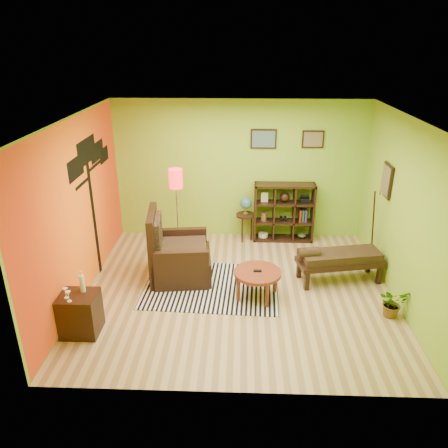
{
  "coord_description": "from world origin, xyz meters",
  "views": [
    {
      "loc": [
        0.0,
        -6.2,
        3.86
      ],
      "look_at": [
        -0.24,
        0.34,
        1.05
      ],
      "focal_mm": 35.0,
      "sensor_mm": 36.0,
      "label": 1
    }
  ],
  "objects_px": {
    "side_cabinet": "(80,313)",
    "bench": "(338,258)",
    "armchair": "(177,258)",
    "potted_plant": "(392,306)",
    "cube_shelf": "(284,212)",
    "coffee_table": "(257,275)",
    "globe_table": "(246,208)",
    "floor_lamp": "(176,187)"
  },
  "relations": [
    {
      "from": "side_cabinet",
      "to": "bench",
      "type": "xyz_separation_m",
      "value": [
        3.88,
        1.57,
        0.12
      ]
    },
    {
      "from": "armchair",
      "to": "side_cabinet",
      "type": "relative_size",
      "value": 1.33
    },
    {
      "from": "bench",
      "to": "globe_table",
      "type": "bearing_deg",
      "value": 134.53
    },
    {
      "from": "armchair",
      "to": "potted_plant",
      "type": "relative_size",
      "value": 2.75
    },
    {
      "from": "globe_table",
      "to": "potted_plant",
      "type": "bearing_deg",
      "value": -49.89
    },
    {
      "from": "coffee_table",
      "to": "side_cabinet",
      "type": "height_order",
      "value": "side_cabinet"
    },
    {
      "from": "side_cabinet",
      "to": "bench",
      "type": "bearing_deg",
      "value": 22.05
    },
    {
      "from": "floor_lamp",
      "to": "bench",
      "type": "distance_m",
      "value": 3.09
    },
    {
      "from": "armchair",
      "to": "globe_table",
      "type": "xyz_separation_m",
      "value": [
        1.19,
        1.54,
        0.33
      ]
    },
    {
      "from": "floor_lamp",
      "to": "globe_table",
      "type": "relative_size",
      "value": 1.84
    },
    {
      "from": "floor_lamp",
      "to": "cube_shelf",
      "type": "xyz_separation_m",
      "value": [
        2.05,
        0.81,
        -0.79
      ]
    },
    {
      "from": "coffee_table",
      "to": "bench",
      "type": "height_order",
      "value": "bench"
    },
    {
      "from": "coffee_table",
      "to": "side_cabinet",
      "type": "distance_m",
      "value": 2.7
    },
    {
      "from": "coffee_table",
      "to": "cube_shelf",
      "type": "distance_m",
      "value": 2.28
    },
    {
      "from": "coffee_table",
      "to": "side_cabinet",
      "type": "bearing_deg",
      "value": -157.94
    },
    {
      "from": "floor_lamp",
      "to": "cube_shelf",
      "type": "distance_m",
      "value": 2.34
    },
    {
      "from": "cube_shelf",
      "to": "side_cabinet",
      "type": "bearing_deg",
      "value": -134.17
    },
    {
      "from": "armchair",
      "to": "potted_plant",
      "type": "distance_m",
      "value": 3.53
    },
    {
      "from": "cube_shelf",
      "to": "coffee_table",
      "type": "bearing_deg",
      "value": -105.56
    },
    {
      "from": "armchair",
      "to": "potted_plant",
      "type": "bearing_deg",
      "value": -17.13
    },
    {
      "from": "side_cabinet",
      "to": "cube_shelf",
      "type": "bearing_deg",
      "value": 45.83
    },
    {
      "from": "potted_plant",
      "to": "coffee_table",
      "type": "bearing_deg",
      "value": 167.31
    },
    {
      "from": "bench",
      "to": "potted_plant",
      "type": "distance_m",
      "value": 1.21
    },
    {
      "from": "coffee_table",
      "to": "side_cabinet",
      "type": "relative_size",
      "value": 0.81
    },
    {
      "from": "globe_table",
      "to": "bench",
      "type": "relative_size",
      "value": 0.62
    },
    {
      "from": "floor_lamp",
      "to": "bench",
      "type": "xyz_separation_m",
      "value": [
        2.82,
        -0.83,
        -0.96
      ]
    },
    {
      "from": "coffee_table",
      "to": "cube_shelf",
      "type": "height_order",
      "value": "cube_shelf"
    },
    {
      "from": "globe_table",
      "to": "cube_shelf",
      "type": "bearing_deg",
      "value": 4.63
    },
    {
      "from": "armchair",
      "to": "floor_lamp",
      "type": "xyz_separation_m",
      "value": [
        -0.08,
        0.8,
        1.02
      ]
    },
    {
      "from": "side_cabinet",
      "to": "potted_plant",
      "type": "xyz_separation_m",
      "value": [
        4.5,
        0.56,
        -0.14
      ]
    },
    {
      "from": "coffee_table",
      "to": "potted_plant",
      "type": "xyz_separation_m",
      "value": [
        2.0,
        -0.45,
        -0.22
      ]
    },
    {
      "from": "coffee_table",
      "to": "armchair",
      "type": "relative_size",
      "value": 0.61
    },
    {
      "from": "floor_lamp",
      "to": "coffee_table",
      "type": "bearing_deg",
      "value": -43.77
    },
    {
      "from": "floor_lamp",
      "to": "bench",
      "type": "height_order",
      "value": "floor_lamp"
    },
    {
      "from": "armchair",
      "to": "side_cabinet",
      "type": "height_order",
      "value": "armchair"
    },
    {
      "from": "globe_table",
      "to": "coffee_table",
      "type": "bearing_deg",
      "value": -85.32
    },
    {
      "from": "floor_lamp",
      "to": "potted_plant",
      "type": "relative_size",
      "value": 3.86
    },
    {
      "from": "armchair",
      "to": "side_cabinet",
      "type": "distance_m",
      "value": 1.96
    },
    {
      "from": "side_cabinet",
      "to": "cube_shelf",
      "type": "height_order",
      "value": "cube_shelf"
    },
    {
      "from": "globe_table",
      "to": "armchair",
      "type": "bearing_deg",
      "value": -127.79
    },
    {
      "from": "floor_lamp",
      "to": "armchair",
      "type": "bearing_deg",
      "value": -84.55
    },
    {
      "from": "cube_shelf",
      "to": "potted_plant",
      "type": "xyz_separation_m",
      "value": [
        1.39,
        -2.64,
        -0.43
      ]
    }
  ]
}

